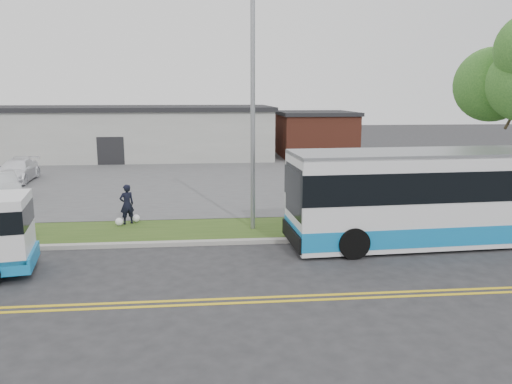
{
  "coord_description": "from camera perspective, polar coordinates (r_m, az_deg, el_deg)",
  "views": [
    {
      "loc": [
        1.24,
        -16.31,
        5.35
      ],
      "look_at": [
        3.11,
        2.65,
        1.6
      ],
      "focal_mm": 35.0,
      "sensor_mm": 36.0,
      "label": 1
    }
  ],
  "objects": [
    {
      "name": "ground",
      "position": [
        17.21,
        -9.56,
        -7.14
      ],
      "size": [
        140.0,
        140.0,
        0.0
      ],
      "primitive_type": "plane",
      "color": "#28282B",
      "rests_on": "ground"
    },
    {
      "name": "lane_line_north",
      "position": [
        13.62,
        -10.64,
        -12.18
      ],
      "size": [
        70.0,
        0.12,
        0.01
      ],
      "primitive_type": "cube",
      "color": "yellow",
      "rests_on": "ground"
    },
    {
      "name": "lane_line_south",
      "position": [
        13.34,
        -10.76,
        -12.69
      ],
      "size": [
        70.0,
        0.12,
        0.01
      ],
      "primitive_type": "cube",
      "color": "yellow",
      "rests_on": "ground"
    },
    {
      "name": "curb",
      "position": [
        18.24,
        -9.34,
        -5.83
      ],
      "size": [
        80.0,
        0.3,
        0.15
      ],
      "primitive_type": "cube",
      "color": "#9E9B93",
      "rests_on": "ground"
    },
    {
      "name": "verge",
      "position": [
        19.97,
        -9.01,
        -4.4
      ],
      "size": [
        80.0,
        3.3,
        0.1
      ],
      "primitive_type": "cube",
      "color": "#2B4818",
      "rests_on": "ground"
    },
    {
      "name": "parking_lot",
      "position": [
        33.75,
        -7.66,
        2.0
      ],
      "size": [
        80.0,
        25.0,
        0.1
      ],
      "primitive_type": "cube",
      "color": "#4C4C4F",
      "rests_on": "ground"
    },
    {
      "name": "commercial_building",
      "position": [
        44.02,
        -15.18,
        6.62
      ],
      "size": [
        25.4,
        10.4,
        4.35
      ],
      "color": "#9E9E99",
      "rests_on": "ground"
    },
    {
      "name": "brick_wing",
      "position": [
        43.44,
        6.75,
        6.58
      ],
      "size": [
        6.3,
        7.3,
        3.9
      ],
      "color": "brown",
      "rests_on": "ground"
    },
    {
      "name": "streetlight_near",
      "position": [
        19.12,
        -0.35,
        10.78
      ],
      "size": [
        0.35,
        1.53,
        9.5
      ],
      "color": "gray",
      "rests_on": "verge"
    },
    {
      "name": "transit_bus",
      "position": [
        19.47,
        21.84,
        -0.45
      ],
      "size": [
        12.31,
        3.45,
        3.38
      ],
      "rotation": [
        0.0,
        0.0,
        0.05
      ],
      "color": "silver",
      "rests_on": "ground"
    },
    {
      "name": "pedestrian",
      "position": [
        21.05,
        -14.54,
        -1.36
      ],
      "size": [
        0.72,
        0.64,
        1.65
      ],
      "primitive_type": "imported",
      "rotation": [
        0.0,
        0.0,
        3.66
      ],
      "color": "black",
      "rests_on": "verge"
    },
    {
      "name": "parked_car_a",
      "position": [
        28.36,
        -27.09,
        0.61
      ],
      "size": [
        3.16,
        4.27,
        1.34
      ],
      "primitive_type": "imported",
      "rotation": [
        0.0,
        0.0,
        0.49
      ],
      "color": "#B4B8BB",
      "rests_on": "parking_lot"
    },
    {
      "name": "parked_car_b",
      "position": [
        33.62,
        -25.67,
        2.2
      ],
      "size": [
        2.12,
        4.7,
        1.34
      ],
      "primitive_type": "imported",
      "rotation": [
        0.0,
        0.0,
        0.06
      ],
      "color": "white",
      "rests_on": "parking_lot"
    },
    {
      "name": "grocery_bag_left",
      "position": [
        21.01,
        -15.37,
        -3.29
      ],
      "size": [
        0.32,
        0.32,
        0.32
      ],
      "primitive_type": "sphere",
      "color": "white",
      "rests_on": "verge"
    },
    {
      "name": "grocery_bag_right",
      "position": [
        21.39,
        -13.56,
        -2.95
      ],
      "size": [
        0.32,
        0.32,
        0.32
      ],
      "primitive_type": "sphere",
      "color": "white",
      "rests_on": "verge"
    }
  ]
}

